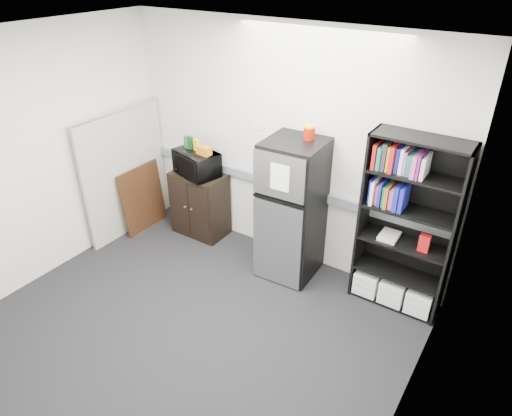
# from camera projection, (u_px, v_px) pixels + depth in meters

# --- Properties ---
(floor) EXTENTS (4.00, 4.00, 0.00)m
(floor) POSITION_uv_depth(u_px,v_px,m) (188.00, 331.00, 4.50)
(floor) COLOR black
(floor) RESTS_ON ground
(wall_back) EXTENTS (4.00, 0.02, 2.70)m
(wall_back) POSITION_uv_depth(u_px,v_px,m) (282.00, 148.00, 5.10)
(wall_back) COLOR silver
(wall_back) RESTS_ON floor
(wall_right) EXTENTS (0.02, 3.50, 2.70)m
(wall_right) POSITION_uv_depth(u_px,v_px,m) (415.00, 302.00, 2.87)
(wall_right) COLOR silver
(wall_right) RESTS_ON floor
(wall_left) EXTENTS (0.02, 3.50, 2.70)m
(wall_left) POSITION_uv_depth(u_px,v_px,m) (34.00, 161.00, 4.79)
(wall_left) COLOR silver
(wall_left) RESTS_ON floor
(ceiling) EXTENTS (4.00, 3.50, 0.02)m
(ceiling) POSITION_uv_depth(u_px,v_px,m) (160.00, 46.00, 3.16)
(ceiling) COLOR white
(ceiling) RESTS_ON wall_back
(electrical_raceway) EXTENTS (3.92, 0.05, 0.10)m
(electrical_raceway) POSITION_uv_depth(u_px,v_px,m) (280.00, 185.00, 5.30)
(electrical_raceway) COLOR slate
(electrical_raceway) RESTS_ON wall_back
(wall_note) EXTENTS (0.14, 0.00, 0.10)m
(wall_note) POSITION_uv_depth(u_px,v_px,m) (256.00, 125.00, 5.16)
(wall_note) COLOR white
(wall_note) RESTS_ON wall_back
(bookshelf) EXTENTS (0.90, 0.34, 1.85)m
(bookshelf) POSITION_uv_depth(u_px,v_px,m) (406.00, 228.00, 4.45)
(bookshelf) COLOR black
(bookshelf) RESTS_ON floor
(cubicle_partition) EXTENTS (0.06, 1.30, 1.62)m
(cubicle_partition) POSITION_uv_depth(u_px,v_px,m) (126.00, 173.00, 5.79)
(cubicle_partition) COLOR #9D978B
(cubicle_partition) RESTS_ON floor
(cabinet) EXTENTS (0.68, 0.45, 0.85)m
(cabinet) POSITION_uv_depth(u_px,v_px,m) (200.00, 204.00, 5.88)
(cabinet) COLOR black
(cabinet) RESTS_ON floor
(microwave) EXTENTS (0.63, 0.50, 0.31)m
(microwave) POSITION_uv_depth(u_px,v_px,m) (196.00, 163.00, 5.59)
(microwave) COLOR black
(microwave) RESTS_ON cabinet
(snack_box_a) EXTENTS (0.08, 0.07, 0.15)m
(snack_box_a) POSITION_uv_depth(u_px,v_px,m) (187.00, 142.00, 5.57)
(snack_box_a) COLOR #215E1A
(snack_box_a) RESTS_ON microwave
(snack_box_b) EXTENTS (0.07, 0.05, 0.15)m
(snack_box_b) POSITION_uv_depth(u_px,v_px,m) (190.00, 143.00, 5.55)
(snack_box_b) COLOR #0B3319
(snack_box_b) RESTS_ON microwave
(snack_box_c) EXTENTS (0.08, 0.06, 0.14)m
(snack_box_c) POSITION_uv_depth(u_px,v_px,m) (197.00, 145.00, 5.50)
(snack_box_c) COLOR gold
(snack_box_c) RESTS_ON microwave
(snack_bag) EXTENTS (0.19, 0.12, 0.10)m
(snack_bag) POSITION_uv_depth(u_px,v_px,m) (204.00, 151.00, 5.40)
(snack_bag) COLOR #C87314
(snack_bag) RESTS_ON microwave
(refrigerator) EXTENTS (0.63, 0.66, 1.60)m
(refrigerator) POSITION_uv_depth(u_px,v_px,m) (292.00, 210.00, 4.97)
(refrigerator) COLOR black
(refrigerator) RESTS_ON floor
(coffee_can) EXTENTS (0.12, 0.12, 0.17)m
(coffee_can) POSITION_uv_depth(u_px,v_px,m) (309.00, 131.00, 4.59)
(coffee_can) COLOR #9C1607
(coffee_can) RESTS_ON refrigerator
(framed_poster) EXTENTS (0.12, 0.67, 0.86)m
(framed_poster) POSITION_uv_depth(u_px,v_px,m) (143.00, 198.00, 5.99)
(framed_poster) COLOR black
(framed_poster) RESTS_ON floor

